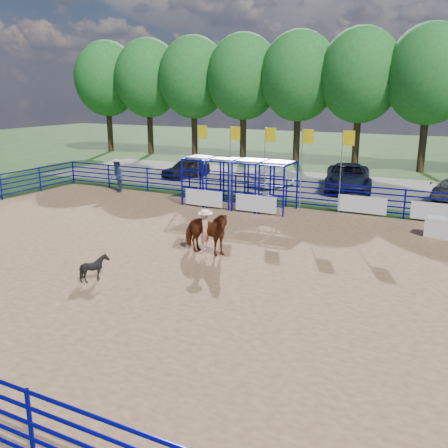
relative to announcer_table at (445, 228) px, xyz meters
The scene contains 13 objects.
ground 11.00m from the announcer_table, 136.62° to the right, with size 120.00×120.00×0.00m, color #2C4F1F.
arena_dirt 11.00m from the announcer_table, 136.62° to the right, with size 30.00×20.00×0.02m, color #9C734E.
gravel_strip 12.38m from the announcer_table, 130.23° to the left, with size 40.00×10.00×0.01m, color gray.
announcer_table is the anchor object (origin of this frame).
horse_and_rider 10.28m from the announcer_table, 140.22° to the right, with size 2.06×0.97×2.40m.
calf 14.41m from the announcer_table, 132.76° to the right, with size 0.71×0.80×0.88m, color black.
spectator_cowboy 18.67m from the announcer_table, behind, with size 1.18×1.19×1.99m.
car_a 19.35m from the announcer_table, 155.58° to the left, with size 1.55×3.85×1.31m, color black.
car_b 12.93m from the announcer_table, 144.18° to the left, with size 1.30×3.73×1.23m, color #999CA2.
car_c 10.60m from the announcer_table, 125.77° to the left, with size 2.69×5.84×1.62m, color black.
perimeter_fence 11.00m from the announcer_table, 136.62° to the right, with size 30.10×20.10×1.50m.
chute_assembly 10.01m from the announcer_table, behind, with size 19.32×2.41×4.20m.
treeline 21.32m from the announcer_table, 113.42° to the left, with size 56.40×6.40×11.24m.
Camera 1 is at (8.89, -14.71, 6.02)m, focal length 40.00 mm.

